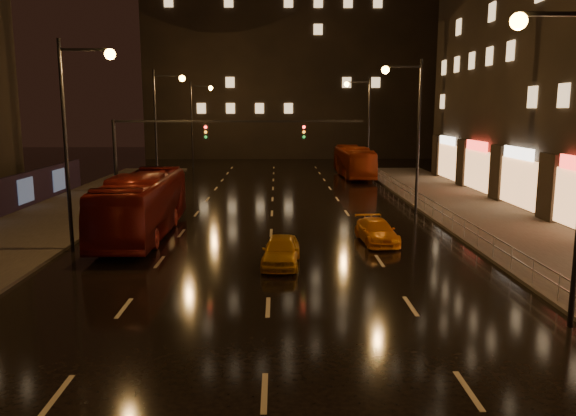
{
  "coord_description": "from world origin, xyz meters",
  "views": [
    {
      "loc": [
        0.31,
        -14.67,
        6.78
      ],
      "look_at": [
        0.82,
        9.78,
        2.5
      ],
      "focal_mm": 35.0,
      "sensor_mm": 36.0,
      "label": 1
    }
  ],
  "objects_px": {
    "bus_curb": "(354,162)",
    "taxi_far": "(377,231)",
    "taxi_near": "(281,251)",
    "bus_red": "(142,205)"
  },
  "relations": [
    {
      "from": "bus_curb",
      "to": "taxi_far",
      "type": "distance_m",
      "value": 29.12
    },
    {
      "from": "taxi_near",
      "to": "taxi_far",
      "type": "relative_size",
      "value": 0.95
    },
    {
      "from": "bus_curb",
      "to": "taxi_far",
      "type": "bearing_deg",
      "value": -97.3
    },
    {
      "from": "taxi_near",
      "to": "bus_red",
      "type": "bearing_deg",
      "value": 144.5
    },
    {
      "from": "bus_curb",
      "to": "taxi_far",
      "type": "relative_size",
      "value": 2.72
    },
    {
      "from": "taxi_near",
      "to": "bus_curb",
      "type": "bearing_deg",
      "value": 81.16
    },
    {
      "from": "taxi_near",
      "to": "taxi_far",
      "type": "distance_m",
      "value": 6.53
    },
    {
      "from": "bus_curb",
      "to": "bus_red",
      "type": "bearing_deg",
      "value": -121.35
    },
    {
      "from": "bus_red",
      "to": "taxi_near",
      "type": "xyz_separation_m",
      "value": [
        7.5,
        -6.25,
        -1.03
      ]
    },
    {
      "from": "taxi_far",
      "to": "bus_red",
      "type": "bearing_deg",
      "value": 166.17
    }
  ]
}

